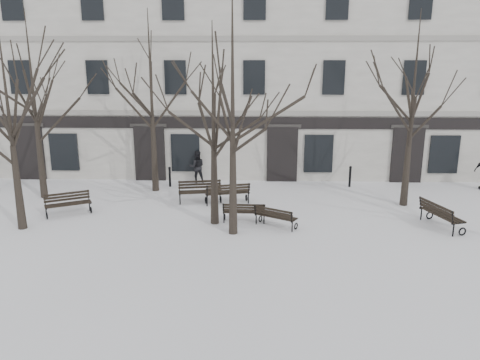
{
  "coord_description": "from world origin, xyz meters",
  "views": [
    {
      "loc": [
        2.06,
        -16.21,
        6.32
      ],
      "look_at": [
        1.44,
        3.0,
        1.32
      ],
      "focal_mm": 35.0,
      "sensor_mm": 36.0,
      "label": 1
    }
  ],
  "objects_px": {
    "tree_2": "(233,80)",
    "bench_0": "(68,203)",
    "tree_1": "(213,101)",
    "bench_2": "(275,216)",
    "tree_0": "(7,103)",
    "bench_3": "(200,191)",
    "bench_5": "(440,214)",
    "bench_4": "(227,192)",
    "bench_1": "(244,211)"
  },
  "relations": [
    {
      "from": "bench_0",
      "to": "bench_5",
      "type": "distance_m",
      "value": 14.94
    },
    {
      "from": "bench_0",
      "to": "bench_1",
      "type": "bearing_deg",
      "value": -33.65
    },
    {
      "from": "bench_2",
      "to": "tree_2",
      "type": "bearing_deg",
      "value": 54.07
    },
    {
      "from": "bench_0",
      "to": "bench_2",
      "type": "xyz_separation_m",
      "value": [
        8.57,
        -1.27,
        -0.05
      ]
    },
    {
      "from": "bench_3",
      "to": "tree_1",
      "type": "bearing_deg",
      "value": -81.95
    },
    {
      "from": "tree_2",
      "to": "bench_3",
      "type": "distance_m",
      "value": 6.61
    },
    {
      "from": "bench_3",
      "to": "bench_1",
      "type": "bearing_deg",
      "value": -62.22
    },
    {
      "from": "tree_0",
      "to": "bench_1",
      "type": "xyz_separation_m",
      "value": [
        8.49,
        0.95,
        -4.33
      ]
    },
    {
      "from": "tree_2",
      "to": "bench_0",
      "type": "bearing_deg",
      "value": 164.35
    },
    {
      "from": "tree_2",
      "to": "bench_2",
      "type": "bearing_deg",
      "value": 23.41
    },
    {
      "from": "tree_0",
      "to": "tree_2",
      "type": "distance_m",
      "value": 8.16
    },
    {
      "from": "tree_0",
      "to": "tree_1",
      "type": "xyz_separation_m",
      "value": [
        7.34,
        0.82,
        -0.01
      ]
    },
    {
      "from": "tree_1",
      "to": "bench_2",
      "type": "relative_size",
      "value": 4.5
    },
    {
      "from": "bench_0",
      "to": "bench_4",
      "type": "bearing_deg",
      "value": -13.7
    },
    {
      "from": "bench_3",
      "to": "bench_5",
      "type": "distance_m",
      "value": 10.06
    },
    {
      "from": "tree_0",
      "to": "tree_2",
      "type": "relative_size",
      "value": 0.86
    },
    {
      "from": "bench_0",
      "to": "bench_2",
      "type": "distance_m",
      "value": 8.67
    },
    {
      "from": "bench_1",
      "to": "bench_5",
      "type": "xyz_separation_m",
      "value": [
        7.54,
        -0.35,
        0.09
      ]
    },
    {
      "from": "tree_1",
      "to": "tree_2",
      "type": "bearing_deg",
      "value": -54.22
    },
    {
      "from": "tree_2",
      "to": "bench_0",
      "type": "xyz_separation_m",
      "value": [
        -6.98,
        1.96,
        -5.1
      ]
    },
    {
      "from": "tree_0",
      "to": "bench_0",
      "type": "height_order",
      "value": "tree_0"
    },
    {
      "from": "tree_2",
      "to": "tree_0",
      "type": "bearing_deg",
      "value": 178.2
    },
    {
      "from": "bench_2",
      "to": "bench_4",
      "type": "distance_m",
      "value": 3.55
    },
    {
      "from": "bench_3",
      "to": "tree_2",
      "type": "bearing_deg",
      "value": -76.39
    },
    {
      "from": "tree_0",
      "to": "bench_5",
      "type": "height_order",
      "value": "tree_0"
    },
    {
      "from": "bench_1",
      "to": "bench_5",
      "type": "relative_size",
      "value": 0.8
    },
    {
      "from": "tree_0",
      "to": "bench_3",
      "type": "xyz_separation_m",
      "value": [
        6.43,
        3.63,
        -4.26
      ]
    },
    {
      "from": "bench_4",
      "to": "tree_1",
      "type": "bearing_deg",
      "value": 68.12
    },
    {
      "from": "bench_2",
      "to": "bench_4",
      "type": "relative_size",
      "value": 0.82
    },
    {
      "from": "tree_0",
      "to": "bench_0",
      "type": "distance_m",
      "value": 4.75
    },
    {
      "from": "bench_4",
      "to": "bench_5",
      "type": "distance_m",
      "value": 8.79
    },
    {
      "from": "tree_0",
      "to": "bench_0",
      "type": "bearing_deg",
      "value": 56.38
    },
    {
      "from": "bench_2",
      "to": "bench_5",
      "type": "distance_m",
      "value": 6.33
    },
    {
      "from": "tree_1",
      "to": "bench_5",
      "type": "distance_m",
      "value": 9.67
    },
    {
      "from": "bench_0",
      "to": "bench_3",
      "type": "distance_m",
      "value": 5.64
    },
    {
      "from": "bench_5",
      "to": "tree_0",
      "type": "bearing_deg",
      "value": 75.59
    },
    {
      "from": "tree_1",
      "to": "bench_4",
      "type": "bearing_deg",
      "value": 82.12
    },
    {
      "from": "tree_0",
      "to": "tree_1",
      "type": "relative_size",
      "value": 1.0
    },
    {
      "from": "bench_3",
      "to": "bench_4",
      "type": "distance_m",
      "value": 1.28
    },
    {
      "from": "tree_2",
      "to": "bench_3",
      "type": "xyz_separation_m",
      "value": [
        -1.68,
        3.88,
        -5.07
      ]
    },
    {
      "from": "tree_1",
      "to": "tree_2",
      "type": "relative_size",
      "value": 0.85
    },
    {
      "from": "tree_0",
      "to": "bench_2",
      "type": "bearing_deg",
      "value": 2.56
    },
    {
      "from": "tree_0",
      "to": "bench_2",
      "type": "xyz_separation_m",
      "value": [
        9.7,
        0.43,
        -4.34
      ]
    },
    {
      "from": "tree_1",
      "to": "bench_2",
      "type": "bearing_deg",
      "value": -9.33
    },
    {
      "from": "tree_2",
      "to": "bench_0",
      "type": "height_order",
      "value": "tree_2"
    },
    {
      "from": "bench_4",
      "to": "bench_2",
      "type": "bearing_deg",
      "value": 110.67
    },
    {
      "from": "bench_1",
      "to": "bench_4",
      "type": "bearing_deg",
      "value": -69.87
    },
    {
      "from": "bench_1",
      "to": "bench_4",
      "type": "height_order",
      "value": "bench_4"
    },
    {
      "from": "tree_0",
      "to": "bench_2",
      "type": "relative_size",
      "value": 4.5
    },
    {
      "from": "bench_4",
      "to": "bench_0",
      "type": "bearing_deg",
      "value": 0.14
    }
  ]
}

